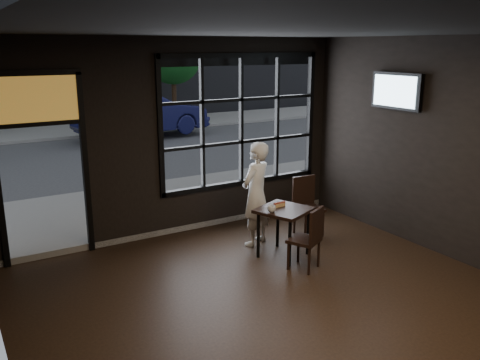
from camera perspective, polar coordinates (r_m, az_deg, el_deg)
floor at (r=5.99m, az=7.84°, el=-16.06°), size 6.00×7.00×0.02m
ceiling at (r=5.15m, az=9.14°, el=16.40°), size 6.00×7.00×0.02m
wall_left at (r=4.23m, az=-25.20°, el=-6.72°), size 0.04×7.00×3.20m
window_frame at (r=8.80m, az=0.13°, el=6.65°), size 3.06×0.12×2.28m
stained_transom at (r=7.59m, az=-22.00°, el=8.46°), size 1.20×0.06×0.70m
street_asphalt at (r=28.33m, az=-24.22°, el=7.32°), size 60.00×41.00×0.04m
cafe_table at (r=7.60m, az=4.90°, el=-5.86°), size 0.90×0.90×0.75m
chair_near at (r=7.19m, az=7.21°, el=-6.48°), size 0.53×0.53×0.91m
chair_window at (r=8.44m, az=7.77°, el=-3.02°), size 0.46×0.46×0.97m
man at (r=7.89m, az=1.79°, el=-1.59°), size 0.71×0.61×1.64m
hotdog at (r=7.56m, az=4.44°, el=-2.77°), size 0.20×0.09×0.06m
cup at (r=7.29m, az=3.56°, el=-3.25°), size 0.16×0.16×0.10m
tv at (r=8.41m, az=17.17°, el=9.53°), size 0.11×0.97×0.57m
navy_car at (r=17.56m, az=-10.93°, el=7.32°), size 4.61×2.05×1.47m
tree_right at (r=20.53m, az=-7.55°, el=13.63°), size 2.22×2.22×3.78m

